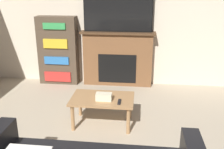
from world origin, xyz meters
name	(u,v)px	position (x,y,z in m)	size (l,w,h in m)	color
wall_back	(124,17)	(0.00, 3.99, 1.35)	(6.62, 0.06, 2.70)	beige
fireplace	(118,58)	(-0.11, 3.84, 0.54)	(1.46, 0.28, 1.08)	brown
tv	(118,13)	(-0.11, 3.82, 1.44)	(1.30, 0.03, 0.72)	black
coffee_table	(102,101)	(-0.17, 2.21, 0.36)	(0.89, 0.57, 0.41)	#A87A4C
tissue_box	(104,97)	(-0.14, 2.14, 0.46)	(0.22, 0.12, 0.10)	beige
remote_control	(119,102)	(0.08, 2.08, 0.42)	(0.04, 0.15, 0.02)	black
bookshelf	(58,51)	(-1.31, 3.82, 0.68)	(0.78, 0.29, 1.36)	#4C3D2D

